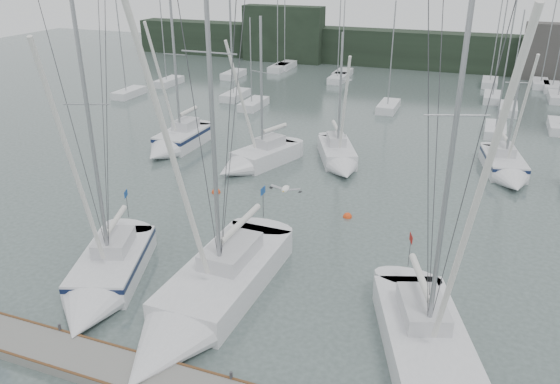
% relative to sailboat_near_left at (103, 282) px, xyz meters
% --- Properties ---
extents(ground, '(160.00, 160.00, 0.00)m').
position_rel_sailboat_near_left_xyz_m(ground, '(6.45, 0.60, -0.61)').
color(ground, '#455451').
rests_on(ground, ground).
extents(far_treeline, '(90.00, 4.00, 5.00)m').
position_rel_sailboat_near_left_xyz_m(far_treeline, '(6.45, 62.60, 1.89)').
color(far_treeline, black).
rests_on(far_treeline, ground).
extents(far_building_left, '(12.00, 3.00, 8.00)m').
position_rel_sailboat_near_left_xyz_m(far_building_left, '(-13.55, 60.60, 3.39)').
color(far_building_left, black).
rests_on(far_building_left, ground).
extents(mast_forest, '(59.74, 26.70, 14.59)m').
position_rel_sailboat_near_left_xyz_m(mast_forest, '(8.22, 44.92, -0.13)').
color(mast_forest, silver).
rests_on(mast_forest, ground).
extents(sailboat_near_left, '(5.71, 9.24, 15.12)m').
position_rel_sailboat_near_left_xyz_m(sailboat_near_left, '(0.00, 0.00, 0.00)').
color(sailboat_near_left, silver).
rests_on(sailboat_near_left, ground).
extents(sailboat_near_center, '(3.77, 12.79, 19.39)m').
position_rel_sailboat_near_left_xyz_m(sailboat_near_center, '(5.29, -0.16, 0.02)').
color(sailboat_near_center, silver).
rests_on(sailboat_near_center, ground).
extents(sailboat_near_right, '(6.36, 10.60, 17.07)m').
position_rel_sailboat_near_left_xyz_m(sailboat_near_right, '(15.60, -0.69, -0.01)').
color(sailboat_near_right, silver).
rests_on(sailboat_near_right, ground).
extents(sailboat_mid_a, '(2.86, 7.72, 12.83)m').
position_rel_sailboat_near_left_xyz_m(sailboat_mid_a, '(-7.58, 19.27, 0.06)').
color(sailboat_mid_a, silver).
rests_on(sailboat_mid_a, ground).
extents(sailboat_mid_b, '(5.06, 7.98, 11.85)m').
position_rel_sailboat_near_left_xyz_m(sailboat_mid_b, '(0.05, 17.90, -0.01)').
color(sailboat_mid_b, silver).
rests_on(sailboat_mid_b, ground).
extents(sailboat_mid_c, '(5.28, 7.97, 10.58)m').
position_rel_sailboat_near_left_xyz_m(sailboat_mid_c, '(6.08, 20.65, -0.05)').
color(sailboat_mid_c, silver).
rests_on(sailboat_mid_c, ground).
extents(sailboat_mid_d, '(4.01, 7.83, 11.29)m').
position_rel_sailboat_near_left_xyz_m(sailboat_mid_d, '(18.07, 22.74, -0.03)').
color(sailboat_mid_d, silver).
rests_on(sailboat_mid_d, ground).
extents(buoy_b, '(0.56, 0.56, 0.56)m').
position_rel_sailboat_near_left_xyz_m(buoy_b, '(8.91, 12.21, -0.61)').
color(buoy_b, '#E14014').
rests_on(buoy_b, ground).
extents(buoy_c, '(0.61, 0.61, 0.61)m').
position_rel_sailboat_near_left_xyz_m(buoy_c, '(-0.43, 12.67, -0.61)').
color(buoy_c, '#E14014').
rests_on(buoy_c, ground).
extents(seagull, '(1.09, 0.48, 0.22)m').
position_rel_sailboat_near_left_xyz_m(seagull, '(9.72, -1.12, 6.80)').
color(seagull, white).
rests_on(seagull, ground).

